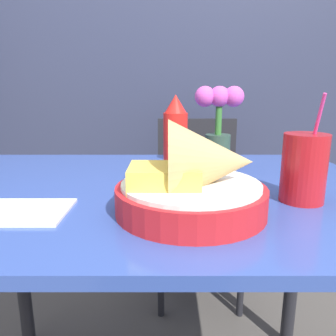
% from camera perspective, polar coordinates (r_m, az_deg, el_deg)
% --- Properties ---
extents(wall_window, '(7.00, 0.06, 2.60)m').
position_cam_1_polar(wall_window, '(1.97, -1.42, 22.03)').
color(wall_window, '#2D334C').
rests_on(wall_window, ground_plane).
extents(dining_table, '(1.16, 0.81, 0.78)m').
position_cam_1_polar(dining_table, '(0.86, -2.93, -10.19)').
color(dining_table, '#334C9E').
rests_on(dining_table, ground_plane).
extents(chair_far_window, '(0.40, 0.40, 0.87)m').
position_cam_1_polar(chair_far_window, '(1.66, 5.03, -3.69)').
color(chair_far_window, black).
rests_on(chair_far_window, ground_plane).
extents(food_basket, '(0.29, 0.29, 0.18)m').
position_cam_1_polar(food_basket, '(0.64, 5.03, -2.35)').
color(food_basket, red).
rests_on(food_basket, dining_table).
extents(ketchup_bottle, '(0.06, 0.06, 0.22)m').
position_cam_1_polar(ketchup_bottle, '(0.85, 1.20, 4.91)').
color(ketchup_bottle, red).
rests_on(ketchup_bottle, dining_table).
extents(drink_cup, '(0.09, 0.09, 0.23)m').
position_cam_1_polar(drink_cup, '(0.75, 22.46, -0.35)').
color(drink_cup, red).
rests_on(drink_cup, dining_table).
extents(flower_vase, '(0.14, 0.07, 0.25)m').
position_cam_1_polar(flower_vase, '(0.97, 8.67, 7.52)').
color(flower_vase, '#2D4738').
rests_on(flower_vase, dining_table).
extents(napkin, '(0.17, 0.14, 0.01)m').
position_cam_1_polar(napkin, '(0.71, -24.02, -6.96)').
color(napkin, white).
rests_on(napkin, dining_table).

